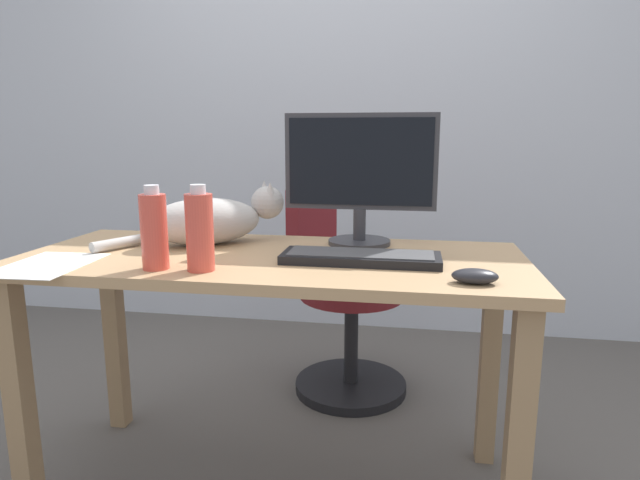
{
  "coord_description": "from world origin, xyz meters",
  "views": [
    {
      "loc": [
        0.4,
        -1.49,
        1.1
      ],
      "look_at": [
        0.16,
        -0.05,
        0.81
      ],
      "focal_mm": 30.01,
      "sensor_mm": 36.0,
      "label": 1
    }
  ],
  "objects": [
    {
      "name": "monitor",
      "position": [
        0.24,
        0.2,
        0.98
      ],
      "size": [
        0.48,
        0.2,
        0.41
      ],
      "color": "#333338",
      "rests_on": "desk"
    },
    {
      "name": "office_chair",
      "position": [
        0.12,
        0.7,
        0.37
      ],
      "size": [
        0.5,
        0.48,
        0.89
      ],
      "color": "black",
      "rests_on": "ground_plane"
    },
    {
      "name": "computer_mouse",
      "position": [
        0.56,
        -0.21,
        0.77
      ],
      "size": [
        0.11,
        0.06,
        0.04
      ],
      "primitive_type": "ellipsoid",
      "color": "#232328",
      "rests_on": "desk"
    },
    {
      "name": "back_wall",
      "position": [
        0.0,
        1.51,
        1.3
      ],
      "size": [
        6.0,
        0.04,
        2.6
      ],
      "primitive_type": "cube",
      "color": "silver",
      "rests_on": "ground_plane"
    },
    {
      "name": "paper_sheet",
      "position": [
        -0.57,
        -0.22,
        0.76
      ],
      "size": [
        0.22,
        0.3,
        0.0
      ],
      "primitive_type": "cube",
      "rotation": [
        0.0,
        0.0,
        0.04
      ],
      "color": "white",
      "rests_on": "desk"
    },
    {
      "name": "water_bottle",
      "position": [
        -0.26,
        -0.21,
        0.86
      ],
      "size": [
        0.07,
        0.07,
        0.22
      ],
      "color": "#D84C3D",
      "rests_on": "desk"
    },
    {
      "name": "keyboard",
      "position": [
        0.27,
        -0.04,
        0.77
      ],
      "size": [
        0.44,
        0.15,
        0.03
      ],
      "color": "black",
      "rests_on": "desk"
    },
    {
      "name": "spray_bottle",
      "position": [
        -0.13,
        -0.2,
        0.86
      ],
      "size": [
        0.07,
        0.07,
        0.22
      ],
      "color": "#D84C3D",
      "rests_on": "desk"
    },
    {
      "name": "desk",
      "position": [
        0.0,
        0.0,
        0.64
      ],
      "size": [
        1.48,
        0.62,
        0.75
      ],
      "color": "tan",
      "rests_on": "ground_plane"
    },
    {
      "name": "cat",
      "position": [
        -0.23,
        0.13,
        0.84
      ],
      "size": [
        0.52,
        0.38,
        0.2
      ],
      "color": "#B2ADA8",
      "rests_on": "desk"
    }
  ]
}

